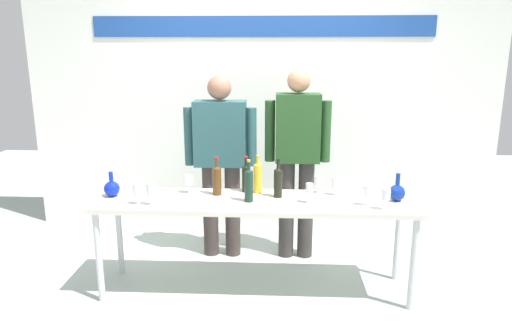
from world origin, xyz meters
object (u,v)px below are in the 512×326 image
(wine_bottle_0, at_px, (258,176))
(wine_bottle_3, at_px, (246,177))
(wine_glass_right_4, at_px, (368,191))
(wine_glass_left_0, at_px, (188,180))
(wine_bottle_2, at_px, (278,181))
(presenter_left, at_px, (221,154))
(wine_glass_right_0, at_px, (337,183))
(decanter_blue_right, at_px, (397,192))
(wine_glass_right_3, at_px, (318,181))
(display_table, at_px, (255,208))
(decanter_blue_left, at_px, (112,188))
(wine_bottle_4, at_px, (249,184))
(wine_glass_right_1, at_px, (386,194))
(wine_glass_right_2, at_px, (310,189))
(wine_bottle_1, at_px, (217,179))
(presenter_right, at_px, (297,153))
(wine_glass_left_1, at_px, (137,191))
(wine_glass_left_2, at_px, (151,190))

(wine_bottle_0, distance_m, wine_bottle_3, 0.10)
(wine_glass_right_4, bearing_deg, wine_glass_left_0, 170.09)
(wine_bottle_2, bearing_deg, presenter_left, 132.04)
(presenter_left, relative_size, wine_glass_right_4, 10.73)
(presenter_left, xyz_separation_m, wine_glass_right_0, (0.98, -0.50, -0.10))
(decanter_blue_right, distance_m, wine_bottle_2, 0.91)
(wine_bottle_3, bearing_deg, wine_glass_right_3, -0.37)
(display_table, height_order, decanter_blue_left, decanter_blue_left)
(wine_bottle_4, height_order, wine_glass_right_1, wine_bottle_4)
(wine_bottle_3, bearing_deg, wine_bottle_4, -81.39)
(presenter_left, distance_m, wine_glass_right_4, 1.40)
(wine_bottle_4, xyz_separation_m, wine_glass_left_0, (-0.49, 0.19, -0.03))
(decanter_blue_left, distance_m, wine_glass_right_2, 1.54)
(display_table, relative_size, wine_bottle_2, 8.07)
(wine_bottle_1, height_order, wine_bottle_4, wine_bottle_4)
(wine_bottle_1, height_order, wine_glass_right_0, wine_bottle_1)
(wine_glass_left_0, bearing_deg, decanter_blue_right, -4.07)
(presenter_right, height_order, wine_bottle_2, presenter_right)
(presenter_right, relative_size, wine_glass_right_4, 11.09)
(wine_bottle_2, xyz_separation_m, wine_glass_left_1, (-1.04, -0.23, -0.02))
(decanter_blue_left, distance_m, wine_bottle_0, 1.15)
(presenter_right, xyz_separation_m, wine_glass_right_4, (0.49, -0.74, -0.11))
(wine_bottle_3, distance_m, wine_glass_right_3, 0.58)
(wine_glass_right_4, bearing_deg, wine_glass_right_3, 138.71)
(decanter_blue_left, distance_m, presenter_left, 1.01)
(wine_bottle_1, xyz_separation_m, wine_bottle_3, (0.22, 0.09, -0.01))
(decanter_blue_right, xyz_separation_m, wine_bottle_2, (-0.90, 0.05, 0.06))
(wine_glass_left_1, bearing_deg, wine_glass_left_2, -7.29)
(wine_glass_right_1, distance_m, wine_glass_right_3, 0.59)
(wine_glass_left_1, bearing_deg, decanter_blue_left, 145.12)
(decanter_blue_right, relative_size, wine_bottle_2, 0.71)
(wine_glass_right_3, bearing_deg, presenter_left, 151.88)
(wine_glass_right_2, bearing_deg, wine_glass_right_3, 71.15)
(presenter_right, bearing_deg, wine_bottle_1, -140.40)
(wine_bottle_4, relative_size, wine_glass_left_0, 2.19)
(presenter_right, bearing_deg, decanter_blue_right, -40.11)
(decanter_blue_right, distance_m, wine_glass_left_2, 1.85)
(display_table, relative_size, wine_bottle_1, 8.05)
(wine_bottle_3, xyz_separation_m, wine_glass_left_1, (-0.79, -0.35, -0.02))
(wine_bottle_4, xyz_separation_m, wine_glass_left_2, (-0.72, -0.12, -0.02))
(wine_glass_right_3, bearing_deg, wine_bottle_0, -178.27)
(wine_glass_left_1, height_order, wine_glass_right_2, wine_glass_left_1)
(decanter_blue_right, height_order, wine_bottle_1, wine_bottle_1)
(wine_glass_left_2, bearing_deg, wine_bottle_3, 28.41)
(decanter_blue_right, xyz_separation_m, wine_bottle_3, (-1.16, 0.17, 0.05))
(decanter_blue_right, bearing_deg, wine_bottle_2, 177.08)
(wine_bottle_1, distance_m, wine_glass_right_1, 1.29)
(wine_glass_right_0, bearing_deg, wine_bottle_4, -164.35)
(wine_glass_left_1, bearing_deg, decanter_blue_right, 5.25)
(presenter_right, xyz_separation_m, wine_glass_left_0, (-0.88, -0.50, -0.11))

